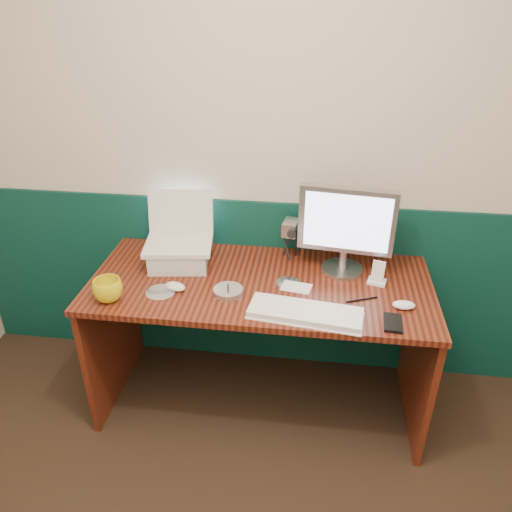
# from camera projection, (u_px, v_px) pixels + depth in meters

# --- Properties ---
(back_wall) EXTENTS (3.50, 0.04, 2.50)m
(back_wall) POSITION_uv_depth(u_px,v_px,m) (281.00, 154.00, 2.41)
(back_wall) COLOR beige
(back_wall) RESTS_ON ground
(wainscot) EXTENTS (3.48, 0.02, 1.00)m
(wainscot) POSITION_uv_depth(u_px,v_px,m) (278.00, 286.00, 2.76)
(wainscot) COLOR #062E23
(wainscot) RESTS_ON ground
(desk) EXTENTS (1.60, 0.70, 0.75)m
(desk) POSITION_uv_depth(u_px,v_px,m) (260.00, 344.00, 2.52)
(desk) COLOR #361109
(desk) RESTS_ON ground
(laptop_riser) EXTENTS (0.31, 0.27, 0.10)m
(laptop_riser) POSITION_uv_depth(u_px,v_px,m) (179.00, 256.00, 2.46)
(laptop_riser) COLOR silver
(laptop_riser) RESTS_ON desk
(laptop) EXTENTS (0.35, 0.29, 0.27)m
(laptop) POSITION_uv_depth(u_px,v_px,m) (177.00, 222.00, 2.37)
(laptop) COLOR silver
(laptop) RESTS_ON laptop_riser
(monitor) EXTENTS (0.45, 0.18, 0.44)m
(monitor) POSITION_uv_depth(u_px,v_px,m) (346.00, 230.00, 2.32)
(monitor) COLOR #A1A1A5
(monitor) RESTS_ON desk
(keyboard) EXTENTS (0.49, 0.21, 0.03)m
(keyboard) POSITION_uv_depth(u_px,v_px,m) (305.00, 314.00, 2.09)
(keyboard) COLOR white
(keyboard) RESTS_ON desk
(mouse_right) EXTENTS (0.10, 0.06, 0.03)m
(mouse_right) POSITION_uv_depth(u_px,v_px,m) (404.00, 305.00, 2.14)
(mouse_right) COLOR white
(mouse_right) RESTS_ON desk
(mouse_left) EXTENTS (0.11, 0.09, 0.03)m
(mouse_left) POSITION_uv_depth(u_px,v_px,m) (175.00, 286.00, 2.27)
(mouse_left) COLOR white
(mouse_left) RESTS_ON desk
(mug) EXTENTS (0.17, 0.17, 0.10)m
(mug) POSITION_uv_depth(u_px,v_px,m) (108.00, 290.00, 2.18)
(mug) COLOR gold
(mug) RESTS_ON desk
(camcorder) EXTENTS (0.10, 0.14, 0.19)m
(camcorder) POSITION_uv_depth(u_px,v_px,m) (290.00, 240.00, 2.50)
(camcorder) COLOR #ACABB0
(camcorder) RESTS_ON desk
(cd_spindle) EXTENTS (0.13, 0.13, 0.03)m
(cd_spindle) POSITION_uv_depth(u_px,v_px,m) (228.00, 291.00, 2.24)
(cd_spindle) COLOR silver
(cd_spindle) RESTS_ON desk
(cd_loose_a) EXTENTS (0.13, 0.13, 0.00)m
(cd_loose_a) POSITION_uv_depth(u_px,v_px,m) (161.00, 292.00, 2.26)
(cd_loose_a) COLOR silver
(cd_loose_a) RESTS_ON desk
(cd_loose_b) EXTENTS (0.11, 0.11, 0.00)m
(cd_loose_b) POSITION_uv_depth(u_px,v_px,m) (288.00, 283.00, 2.33)
(cd_loose_b) COLOR #B4BBC5
(cd_loose_b) RESTS_ON desk
(pen) EXTENTS (0.14, 0.07, 0.01)m
(pen) POSITION_uv_depth(u_px,v_px,m) (362.00, 300.00, 2.20)
(pen) COLOR black
(pen) RESTS_ON desk
(papers) EXTENTS (0.15, 0.11, 0.00)m
(papers) POSITION_uv_depth(u_px,v_px,m) (296.00, 287.00, 2.29)
(papers) COLOR silver
(papers) RESTS_ON desk
(dock) EXTENTS (0.10, 0.08, 0.02)m
(dock) POSITION_uv_depth(u_px,v_px,m) (377.00, 282.00, 2.32)
(dock) COLOR white
(dock) RESTS_ON desk
(music_player) EXTENTS (0.06, 0.04, 0.10)m
(music_player) POSITION_uv_depth(u_px,v_px,m) (378.00, 271.00, 2.29)
(music_player) COLOR white
(music_player) RESTS_ON dock
(pda) EXTENTS (0.08, 0.13, 0.01)m
(pda) POSITION_uv_depth(u_px,v_px,m) (393.00, 323.00, 2.04)
(pda) COLOR black
(pda) RESTS_ON desk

